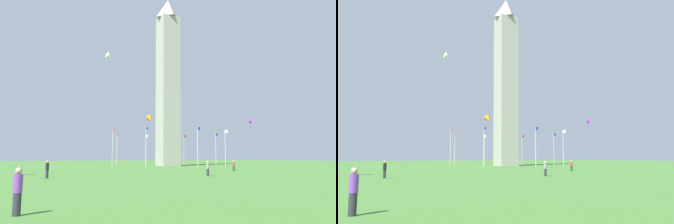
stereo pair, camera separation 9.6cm
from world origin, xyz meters
TOP-DOWN VIEW (x-y plane):
  - ground_plane at (0.00, 0.00)m, footprint 260.00×260.00m
  - obelisk_monument at (0.00, 0.00)m, footprint 4.66×4.66m
  - flagpole_n at (13.96, 0.00)m, footprint 1.12×0.14m
  - flagpole_ne at (9.88, 9.83)m, footprint 1.12×0.14m
  - flagpole_e at (0.06, 13.90)m, footprint 1.12×0.14m
  - flagpole_se at (-9.77, 9.83)m, footprint 1.12×0.14m
  - flagpole_s at (-13.84, 0.00)m, footprint 1.12×0.14m
  - flagpole_sw at (-9.77, -9.83)m, footprint 1.12×0.14m
  - flagpole_w at (0.06, -13.90)m, footprint 1.12×0.14m
  - flagpole_nw at (9.88, -9.83)m, footprint 1.12×0.14m
  - person_red_shirt at (30.90, -3.89)m, footprint 0.32×0.32m
  - person_purple_shirt at (59.30, -35.01)m, footprint 0.32×0.32m
  - person_black_shirt at (37.26, -31.63)m, footprint 0.32×0.32m
  - person_gray_shirt at (41.19, -15.23)m, footprint 0.32×0.32m
  - kite_white_delta at (1.13, -16.00)m, footprint 1.71×2.03m
  - kite_orange_delta at (12.55, -10.06)m, footprint 1.83×1.44m
  - kite_purple_delta at (14.74, 13.21)m, footprint 1.50×1.14m
  - picnic_blanket_near_first_person at (32.65, -3.11)m, footprint 1.50×1.87m

SIDE VIEW (x-z plane):
  - ground_plane at x=0.00m, z-range 0.00..0.00m
  - picnic_blanket_near_first_person at x=32.65m, z-range 0.00..0.01m
  - person_red_shirt at x=30.90m, z-range -0.01..1.59m
  - person_gray_shirt at x=41.19m, z-range -0.01..1.66m
  - person_purple_shirt at x=59.30m, z-range -0.01..1.71m
  - person_black_shirt at x=37.26m, z-range -0.01..1.73m
  - flagpole_n at x=13.96m, z-range 0.39..8.77m
  - flagpole_ne at x=9.88m, z-range 0.39..8.77m
  - flagpole_e at x=0.06m, z-range 0.39..8.77m
  - flagpole_se at x=-9.77m, z-range 0.39..8.77m
  - flagpole_s at x=-13.84m, z-range 0.39..8.77m
  - flagpole_sw at x=-9.77m, z-range 0.39..8.77m
  - flagpole_w at x=0.06m, z-range 0.39..8.77m
  - flagpole_nw at x=9.88m, z-range 0.39..8.77m
  - kite_orange_delta at x=12.55m, z-range 8.20..10.92m
  - kite_purple_delta at x=14.74m, z-range 8.66..11.01m
  - obelisk_monument at x=0.00m, z-range 0.00..42.33m
  - kite_white_delta at x=1.13m, z-range 23.44..26.23m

